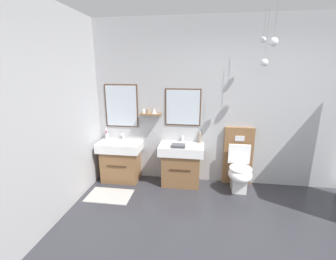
% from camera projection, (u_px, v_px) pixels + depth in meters
% --- Properties ---
extents(wall_back, '(5.20, 0.64, 2.73)m').
position_uv_depth(wall_back, '(242.00, 104.00, 3.72)').
color(wall_back, '#A8A8AA').
rests_on(wall_back, ground).
extents(wall_left, '(0.12, 4.09, 2.73)m').
position_uv_depth(wall_left, '(4.00, 129.00, 2.16)').
color(wall_left, '#A8A8AA').
rests_on(wall_left, ground).
extents(bath_mat, '(0.68, 0.44, 0.01)m').
position_uv_depth(bath_mat, '(110.00, 196.00, 3.56)').
color(bath_mat, '#9E9993').
rests_on(bath_mat, ground).
extents(vanity_sink_left, '(0.74, 0.45, 0.71)m').
position_uv_depth(vanity_sink_left, '(121.00, 160.00, 4.01)').
color(vanity_sink_left, brown).
rests_on(vanity_sink_left, ground).
extents(tap_on_left_sink, '(0.03, 0.13, 0.11)m').
position_uv_depth(tap_on_left_sink, '(123.00, 136.00, 4.06)').
color(tap_on_left_sink, silver).
rests_on(tap_on_left_sink, vanity_sink_left).
extents(vanity_sink_right, '(0.74, 0.45, 0.71)m').
position_uv_depth(vanity_sink_right, '(181.00, 163.00, 3.87)').
color(vanity_sink_right, brown).
rests_on(vanity_sink_right, ground).
extents(tap_on_right_sink, '(0.03, 0.13, 0.11)m').
position_uv_depth(tap_on_right_sink, '(182.00, 138.00, 3.92)').
color(tap_on_right_sink, silver).
rests_on(tap_on_right_sink, vanity_sink_right).
extents(toilet, '(0.48, 0.62, 1.00)m').
position_uv_depth(toilet, '(239.00, 167.00, 3.72)').
color(toilet, brown).
rests_on(toilet, ground).
extents(toothbrush_cup, '(0.07, 0.07, 0.21)m').
position_uv_depth(toothbrush_cup, '(107.00, 136.00, 4.09)').
color(toothbrush_cup, silver).
rests_on(toothbrush_cup, vanity_sink_left).
extents(soap_dispenser, '(0.06, 0.06, 0.20)m').
position_uv_depth(soap_dispenser, '(200.00, 138.00, 3.87)').
color(soap_dispenser, gray).
rests_on(soap_dispenser, vanity_sink_right).
extents(folded_hand_towel, '(0.22, 0.16, 0.04)m').
position_uv_depth(folded_hand_towel, '(178.00, 146.00, 3.66)').
color(folded_hand_towel, '#47474C').
rests_on(folded_hand_towel, vanity_sink_right).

